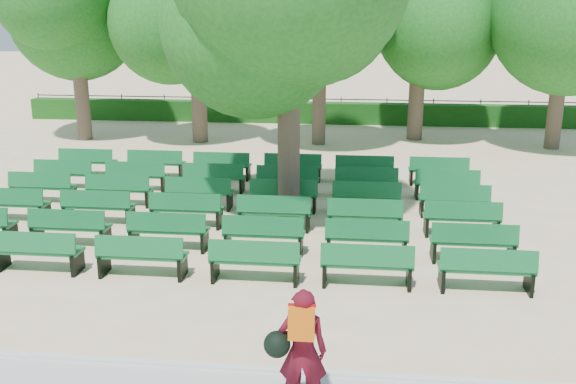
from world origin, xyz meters
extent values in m
plane|color=beige|center=(0.00, 0.00, 0.00)|extent=(120.00, 120.00, 0.00)
cube|color=silver|center=(0.00, -6.25, 0.05)|extent=(30.00, 0.12, 0.10)
cube|color=#164D14|center=(0.00, 14.00, 0.45)|extent=(26.00, 0.70, 0.90)
cube|color=#11622E|center=(-1.09, 0.47, 0.41)|extent=(1.68, 0.55, 0.06)
cube|color=#11622E|center=(-1.09, 0.28, 0.64)|extent=(1.66, 0.21, 0.39)
cylinder|color=brown|center=(0.16, 0.66, 1.76)|extent=(0.52, 0.52, 3.51)
imported|color=#4D0B17|center=(1.16, -7.09, 0.87)|extent=(0.60, 0.40, 1.62)
cube|color=#D85A0B|center=(1.16, -7.28, 1.33)|extent=(0.30, 0.15, 0.38)
sphere|color=black|center=(0.86, -7.15, 0.98)|extent=(0.32, 0.32, 0.32)
camera|label=1|loc=(1.72, -13.91, 4.80)|focal=40.00mm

